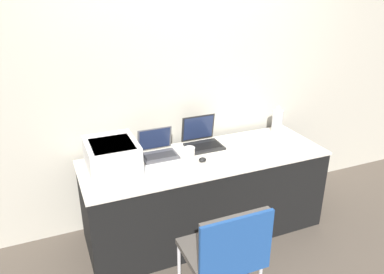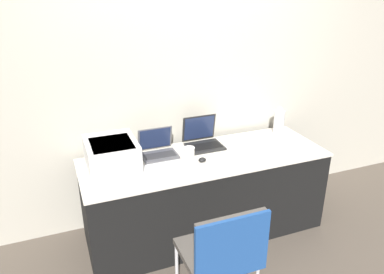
{
  "view_description": "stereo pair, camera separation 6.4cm",
  "coord_description": "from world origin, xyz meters",
  "px_view_note": "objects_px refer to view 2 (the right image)",
  "views": [
    {
      "loc": [
        -1.19,
        -2.19,
        2.09
      ],
      "look_at": [
        -0.11,
        0.38,
        0.91
      ],
      "focal_mm": 35.0,
      "sensor_mm": 36.0,
      "label": 1
    },
    {
      "loc": [
        -1.13,
        -2.21,
        2.09
      ],
      "look_at": [
        -0.11,
        0.38,
        0.91
      ],
      "focal_mm": 35.0,
      "sensor_mm": 36.0,
      "label": 2
    }
  ],
  "objects_px": {
    "external_keyboard": "(167,167)",
    "metal_pitcher": "(279,121)",
    "chair": "(224,250)",
    "mouse": "(202,160)",
    "printer": "(112,154)",
    "coffee_cup": "(189,154)",
    "laptop_left": "(158,149)",
    "laptop_right": "(203,140)"
  },
  "relations": [
    {
      "from": "printer",
      "to": "coffee_cup",
      "type": "bearing_deg",
      "value": -10.06
    },
    {
      "from": "external_keyboard",
      "to": "coffee_cup",
      "type": "bearing_deg",
      "value": 12.37
    },
    {
      "from": "coffee_cup",
      "to": "printer",
      "type": "bearing_deg",
      "value": 169.94
    },
    {
      "from": "laptop_right",
      "to": "laptop_left",
      "type": "bearing_deg",
      "value": -175.01
    },
    {
      "from": "external_keyboard",
      "to": "laptop_left",
      "type": "bearing_deg",
      "value": 89.51
    },
    {
      "from": "metal_pitcher",
      "to": "coffee_cup",
      "type": "bearing_deg",
      "value": -165.83
    },
    {
      "from": "printer",
      "to": "chair",
      "type": "xyz_separation_m",
      "value": [
        0.49,
        -0.98,
        -0.31
      ]
    },
    {
      "from": "printer",
      "to": "coffee_cup",
      "type": "xyz_separation_m",
      "value": [
        0.6,
        -0.11,
        -0.06
      ]
    },
    {
      "from": "laptop_right",
      "to": "mouse",
      "type": "height_order",
      "value": "laptop_right"
    },
    {
      "from": "printer",
      "to": "laptop_left",
      "type": "xyz_separation_m",
      "value": [
        0.4,
        0.11,
        -0.08
      ]
    },
    {
      "from": "printer",
      "to": "chair",
      "type": "height_order",
      "value": "printer"
    },
    {
      "from": "coffee_cup",
      "to": "mouse",
      "type": "relative_size",
      "value": 1.91
    },
    {
      "from": "laptop_left",
      "to": "coffee_cup",
      "type": "xyz_separation_m",
      "value": [
        0.2,
        -0.21,
        0.01
      ]
    },
    {
      "from": "coffee_cup",
      "to": "mouse",
      "type": "height_order",
      "value": "coffee_cup"
    },
    {
      "from": "coffee_cup",
      "to": "metal_pitcher",
      "type": "distance_m",
      "value": 1.04
    },
    {
      "from": "external_keyboard",
      "to": "metal_pitcher",
      "type": "height_order",
      "value": "metal_pitcher"
    },
    {
      "from": "printer",
      "to": "external_keyboard",
      "type": "height_order",
      "value": "printer"
    },
    {
      "from": "printer",
      "to": "laptop_left",
      "type": "height_order",
      "value": "printer"
    },
    {
      "from": "chair",
      "to": "mouse",
      "type": "bearing_deg",
      "value": 76.15
    },
    {
      "from": "external_keyboard",
      "to": "coffee_cup",
      "type": "relative_size",
      "value": 3.34
    },
    {
      "from": "chair",
      "to": "external_keyboard",
      "type": "bearing_deg",
      "value": 96.13
    },
    {
      "from": "laptop_right",
      "to": "coffee_cup",
      "type": "xyz_separation_m",
      "value": [
        -0.22,
        -0.25,
        0.01
      ]
    },
    {
      "from": "printer",
      "to": "metal_pitcher",
      "type": "xyz_separation_m",
      "value": [
        1.61,
        0.15,
        -0.01
      ]
    },
    {
      "from": "mouse",
      "to": "printer",
      "type": "bearing_deg",
      "value": 167.42
    },
    {
      "from": "external_keyboard",
      "to": "chair",
      "type": "distance_m",
      "value": 0.86
    },
    {
      "from": "metal_pitcher",
      "to": "laptop_left",
      "type": "bearing_deg",
      "value": -178.12
    },
    {
      "from": "laptop_right",
      "to": "chair",
      "type": "height_order",
      "value": "laptop_right"
    },
    {
      "from": "laptop_left",
      "to": "coffee_cup",
      "type": "height_order",
      "value": "laptop_left"
    },
    {
      "from": "metal_pitcher",
      "to": "printer",
      "type": "bearing_deg",
      "value": -174.73
    },
    {
      "from": "chair",
      "to": "laptop_left",
      "type": "bearing_deg",
      "value": 94.57
    },
    {
      "from": "laptop_left",
      "to": "chair",
      "type": "height_order",
      "value": "laptop_left"
    },
    {
      "from": "laptop_left",
      "to": "mouse",
      "type": "xyz_separation_m",
      "value": [
        0.29,
        -0.26,
        -0.03
      ]
    },
    {
      "from": "mouse",
      "to": "metal_pitcher",
      "type": "bearing_deg",
      "value": 18.27
    },
    {
      "from": "laptop_right",
      "to": "mouse",
      "type": "relative_size",
      "value": 4.79
    },
    {
      "from": "external_keyboard",
      "to": "chair",
      "type": "bearing_deg",
      "value": -83.87
    },
    {
      "from": "coffee_cup",
      "to": "external_keyboard",
      "type": "bearing_deg",
      "value": -167.63
    },
    {
      "from": "external_keyboard",
      "to": "mouse",
      "type": "distance_m",
      "value": 0.29
    },
    {
      "from": "laptop_right",
      "to": "external_keyboard",
      "type": "height_order",
      "value": "laptop_right"
    },
    {
      "from": "printer",
      "to": "laptop_right",
      "type": "bearing_deg",
      "value": 10.04
    },
    {
      "from": "external_keyboard",
      "to": "metal_pitcher",
      "type": "relative_size",
      "value": 1.57
    },
    {
      "from": "external_keyboard",
      "to": "laptop_right",
      "type": "bearing_deg",
      "value": 34.9
    },
    {
      "from": "chair",
      "to": "printer",
      "type": "bearing_deg",
      "value": 116.35
    }
  ]
}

